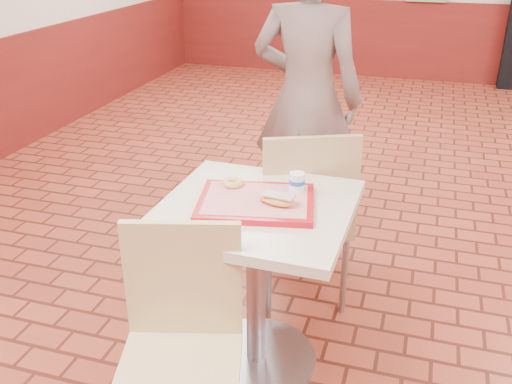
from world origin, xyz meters
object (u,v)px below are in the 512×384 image
(chair_main_back, at_px, (305,211))
(paper_cup, at_px, (297,182))
(ring_donut, at_px, (233,182))
(serving_tray, at_px, (256,202))
(customer, at_px, (307,99))
(long_john_donut, at_px, (278,200))
(main_table, at_px, (256,261))
(chair_main_front, at_px, (181,338))

(chair_main_back, bearing_deg, paper_cup, 72.96)
(ring_donut, bearing_deg, serving_tray, -35.31)
(customer, height_order, long_john_donut, customer)
(main_table, bearing_deg, serving_tray, 180.00)
(chair_main_back, bearing_deg, serving_tray, 55.88)
(ring_donut, distance_m, long_john_donut, 0.27)
(chair_main_back, relative_size, long_john_donut, 6.43)
(chair_main_back, bearing_deg, ring_donut, 37.91)
(main_table, bearing_deg, paper_cup, 39.30)
(serving_tray, relative_size, paper_cup, 5.62)
(main_table, relative_size, paper_cup, 9.81)
(customer, height_order, serving_tray, customer)
(main_table, bearing_deg, chair_main_back, 79.44)
(chair_main_front, xyz_separation_m, chair_main_back, (0.22, 1.05, 0.04))
(customer, height_order, ring_donut, customer)
(chair_main_back, distance_m, ring_donut, 0.58)
(customer, xyz_separation_m, paper_cup, (0.22, -1.16, -0.03))
(chair_main_back, xyz_separation_m, serving_tray, (-0.10, -0.52, 0.28))
(chair_main_front, relative_size, ring_donut, 10.22)
(chair_main_back, bearing_deg, main_table, 55.88)
(main_table, relative_size, serving_tray, 1.75)
(customer, distance_m, ring_donut, 1.18)
(chair_main_front, bearing_deg, long_john_donut, 50.68)
(main_table, xyz_separation_m, customer, (-0.07, 1.28, 0.37))
(chair_main_back, height_order, long_john_donut, chair_main_back)
(main_table, height_order, ring_donut, ring_donut)
(customer, bearing_deg, main_table, 95.62)
(long_john_donut, bearing_deg, chair_main_back, 90.21)
(chair_main_front, bearing_deg, customer, 72.88)
(long_john_donut, xyz_separation_m, paper_cup, (0.04, 0.15, 0.02))
(main_table, relative_size, chair_main_back, 0.82)
(chair_main_front, distance_m, serving_tray, 0.63)
(serving_tray, distance_m, paper_cup, 0.19)
(chair_main_back, distance_m, long_john_donut, 0.64)
(serving_tray, bearing_deg, ring_donut, 144.69)
(chair_main_back, height_order, customer, customer)
(customer, bearing_deg, ring_donut, 89.34)
(long_john_donut, bearing_deg, customer, 97.54)
(main_table, bearing_deg, customer, 93.28)
(customer, bearing_deg, chair_main_back, 105.13)
(long_john_donut, bearing_deg, paper_cup, 73.08)
(customer, relative_size, long_john_donut, 11.89)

